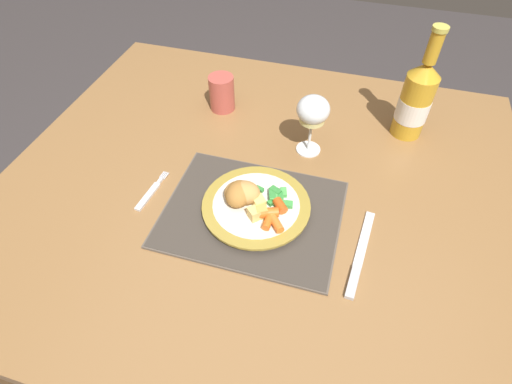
{
  "coord_description": "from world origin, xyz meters",
  "views": [
    {
      "loc": [
        0.17,
        -0.62,
        1.41
      ],
      "look_at": [
        0.01,
        -0.07,
        0.78
      ],
      "focal_mm": 28.0,
      "sensor_mm": 36.0,
      "label": 1
    }
  ],
  "objects_px": {
    "wine_glass": "(313,112)",
    "drinking_cup": "(222,92)",
    "fork": "(150,193)",
    "bottle": "(416,99)",
    "dining_table": "(260,206)",
    "table_knife": "(359,260)",
    "dinner_plate": "(256,206)"
  },
  "relations": [
    {
      "from": "wine_glass",
      "to": "drinking_cup",
      "type": "bearing_deg",
      "value": 157.72
    },
    {
      "from": "fork",
      "to": "bottle",
      "type": "relative_size",
      "value": 0.44
    },
    {
      "from": "dining_table",
      "to": "drinking_cup",
      "type": "relative_size",
      "value": 12.34
    },
    {
      "from": "table_knife",
      "to": "drinking_cup",
      "type": "bearing_deg",
      "value": 136.39
    },
    {
      "from": "fork",
      "to": "wine_glass",
      "type": "bearing_deg",
      "value": 38.36
    },
    {
      "from": "drinking_cup",
      "to": "dining_table",
      "type": "bearing_deg",
      "value": -54.22
    },
    {
      "from": "wine_glass",
      "to": "bottle",
      "type": "distance_m",
      "value": 0.27
    },
    {
      "from": "dinner_plate",
      "to": "drinking_cup",
      "type": "distance_m",
      "value": 0.39
    },
    {
      "from": "dining_table",
      "to": "dinner_plate",
      "type": "bearing_deg",
      "value": -80.06
    },
    {
      "from": "wine_glass",
      "to": "fork",
      "type": "bearing_deg",
      "value": -141.64
    },
    {
      "from": "bottle",
      "to": "drinking_cup",
      "type": "height_order",
      "value": "bottle"
    },
    {
      "from": "fork",
      "to": "bottle",
      "type": "xyz_separation_m",
      "value": [
        0.54,
        0.39,
        0.1
      ]
    },
    {
      "from": "bottle",
      "to": "fork",
      "type": "bearing_deg",
      "value": -144.49
    },
    {
      "from": "fork",
      "to": "dinner_plate",
      "type": "bearing_deg",
      "value": 4.1
    },
    {
      "from": "bottle",
      "to": "drinking_cup",
      "type": "relative_size",
      "value": 2.92
    },
    {
      "from": "dinner_plate",
      "to": "drinking_cup",
      "type": "relative_size",
      "value": 2.39
    },
    {
      "from": "dining_table",
      "to": "bottle",
      "type": "bearing_deg",
      "value": 41.77
    },
    {
      "from": "table_knife",
      "to": "wine_glass",
      "type": "distance_m",
      "value": 0.35
    },
    {
      "from": "table_knife",
      "to": "bottle",
      "type": "height_order",
      "value": "bottle"
    },
    {
      "from": "dining_table",
      "to": "drinking_cup",
      "type": "bearing_deg",
      "value": 125.78
    },
    {
      "from": "fork",
      "to": "dining_table",
      "type": "bearing_deg",
      "value": 24.96
    },
    {
      "from": "wine_glass",
      "to": "bottle",
      "type": "relative_size",
      "value": 0.55
    },
    {
      "from": "bottle",
      "to": "drinking_cup",
      "type": "bearing_deg",
      "value": -176.38
    },
    {
      "from": "wine_glass",
      "to": "bottle",
      "type": "bearing_deg",
      "value": 31.29
    },
    {
      "from": "dinner_plate",
      "to": "wine_glass",
      "type": "relative_size",
      "value": 1.5
    },
    {
      "from": "bottle",
      "to": "table_knife",
      "type": "bearing_deg",
      "value": -99.45
    },
    {
      "from": "fork",
      "to": "table_knife",
      "type": "distance_m",
      "value": 0.47
    },
    {
      "from": "bottle",
      "to": "wine_glass",
      "type": "bearing_deg",
      "value": -148.71
    },
    {
      "from": "dinner_plate",
      "to": "table_knife",
      "type": "relative_size",
      "value": 1.06
    },
    {
      "from": "dinner_plate",
      "to": "table_knife",
      "type": "distance_m",
      "value": 0.24
    },
    {
      "from": "dining_table",
      "to": "drinking_cup",
      "type": "distance_m",
      "value": 0.34
    },
    {
      "from": "table_knife",
      "to": "wine_glass",
      "type": "relative_size",
      "value": 1.41
    }
  ]
}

